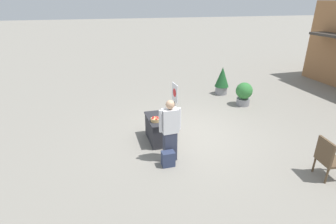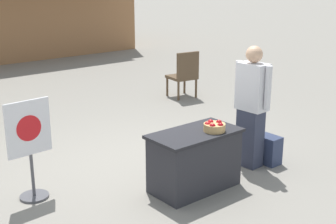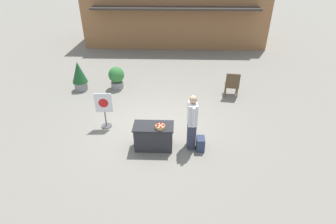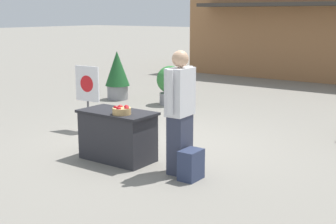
{
  "view_description": "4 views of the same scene",
  "coord_description": "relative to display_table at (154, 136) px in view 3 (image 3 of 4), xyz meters",
  "views": [
    {
      "loc": [
        7.06,
        -2.76,
        4.09
      ],
      "look_at": [
        -0.18,
        -0.7,
        0.87
      ],
      "focal_mm": 28.0,
      "sensor_mm": 36.0,
      "label": 1
    },
    {
      "loc": [
        -3.84,
        -5.15,
        2.71
      ],
      "look_at": [
        -0.04,
        -0.54,
        0.92
      ],
      "focal_mm": 50.0,
      "sensor_mm": 36.0,
      "label": 2
    },
    {
      "loc": [
        0.62,
        -7.45,
        5.02
      ],
      "look_at": [
        0.39,
        -0.6,
        0.98
      ],
      "focal_mm": 28.0,
      "sensor_mm": 36.0,
      "label": 3
    },
    {
      "loc": [
        4.71,
        -6.29,
        2.25
      ],
      "look_at": [
        0.39,
        -0.3,
        0.68
      ],
      "focal_mm": 50.0,
      "sensor_mm": 36.0,
      "label": 4
    }
  ],
  "objects": [
    {
      "name": "potted_plant_far_right",
      "position": [
        -3.52,
        3.93,
        0.29
      ],
      "size": [
        0.64,
        0.64,
        1.28
      ],
      "color": "gray",
      "rests_on": "ground_plane"
    },
    {
      "name": "potted_plant_far_left",
      "position": [
        -1.97,
        4.17,
        0.14
      ],
      "size": [
        0.69,
        0.69,
        0.97
      ],
      "color": "gray",
      "rests_on": "ground_plane"
    },
    {
      "name": "display_table",
      "position": [
        0.0,
        0.0,
        0.0
      ],
      "size": [
        1.19,
        0.64,
        0.78
      ],
      "color": "#2D2D33",
      "rests_on": "ground_plane"
    },
    {
      "name": "poster_board",
      "position": [
        -1.73,
        1.08,
        0.29
      ],
      "size": [
        0.57,
        0.36,
        1.26
      ],
      "rotation": [
        0.0,
        0.0,
        -1.51
      ],
      "color": "#4C4C51",
      "rests_on": "ground_plane"
    },
    {
      "name": "person_visitor",
      "position": [
        1.13,
        0.05,
        0.51
      ],
      "size": [
        0.28,
        0.61,
        1.75
      ],
      "rotation": [
        0.0,
        0.0,
        -3.09
      ],
      "color": "#33384C",
      "rests_on": "ground_plane"
    },
    {
      "name": "backpack",
      "position": [
        1.41,
        -0.08,
        -0.18
      ],
      "size": [
        0.24,
        0.34,
        0.42
      ],
      "color": "#2D3856",
      "rests_on": "ground_plane"
    },
    {
      "name": "apple_basket",
      "position": [
        0.21,
        -0.13,
        0.45
      ],
      "size": [
        0.28,
        0.28,
        0.13
      ],
      "color": "tan",
      "rests_on": "display_table"
    },
    {
      "name": "ground_plane",
      "position": [
        0.03,
        1.06,
        -0.39
      ],
      "size": [
        120.0,
        120.0,
        0.0
      ],
      "primitive_type": "plane",
      "color": "gray"
    },
    {
      "name": "storefront_building",
      "position": [
        0.51,
        12.31,
        1.65
      ],
      "size": [
        11.42,
        5.56,
        4.08
      ],
      "color": "#9E6B42",
      "rests_on": "ground_plane"
    },
    {
      "name": "patio_chair",
      "position": [
        2.94,
        3.53,
        0.18
      ],
      "size": [
        0.62,
        0.62,
        1.05
      ],
      "rotation": [
        0.0,
        0.0,
        1.43
      ],
      "color": "brown",
      "rests_on": "ground_plane"
    }
  ]
}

